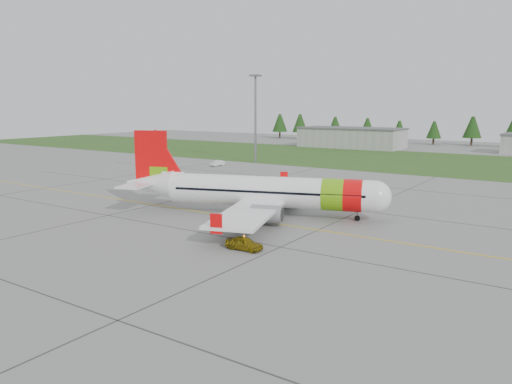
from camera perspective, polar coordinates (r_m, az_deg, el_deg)
The scene contains 9 objects.
ground at distance 54.05m, azimuth -6.33°, elevation -4.62°, with size 320.00×320.00×0.00m, color gray.
aircraft at distance 61.41m, azimuth 0.82°, elevation 0.03°, with size 32.83×31.12×10.29m.
follow_me_car at distance 47.00m, azimuth -1.38°, elevation -4.46°, with size 1.49×1.26×3.70m, color gold.
service_van at distance 111.99m, azimuth -4.46°, elevation 3.97°, with size 1.36×1.28×3.90m, color silver.
grass_strip at distance 127.19m, azimuth 18.28°, elevation 3.34°, with size 320.00×50.00×0.03m, color #30561E.
taxi_guideline at distance 60.19m, azimuth -1.41°, elevation -3.05°, with size 120.00×0.25×0.02m, color gold.
hangar_west at distance 163.24m, azimuth 10.85°, elevation 6.07°, with size 32.00×14.00×6.00m, color #A8A8A3.
floodlight_mast at distance 118.03m, azimuth -0.06°, elevation 8.22°, with size 0.50×0.50×20.00m, color slate.
treeline at distance 181.24m, azimuth 23.24°, elevation 6.44°, with size 160.00×8.00×10.00m, color #1C3F14, non-canonical shape.
Camera 1 is at (33.95, -39.82, 13.54)m, focal length 35.00 mm.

